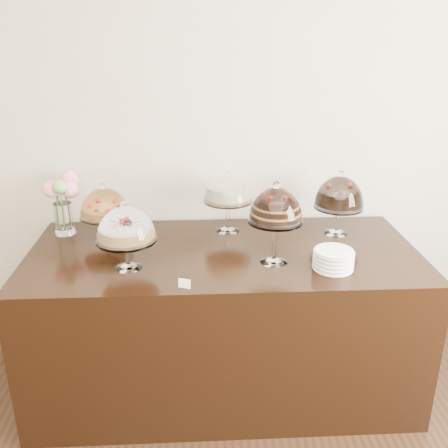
{
  "coord_description": "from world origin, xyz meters",
  "views": [
    {
      "loc": [
        -0.13,
        -0.13,
        2.06
      ],
      "look_at": [
        0.0,
        2.4,
        1.08
      ],
      "focal_mm": 40.0,
      "sensor_mm": 36.0,
      "label": 1
    }
  ],
  "objects_px": {
    "display_counter": "(224,319)",
    "cake_stand_cheesecake": "(228,192)",
    "cake_stand_dark_choco": "(339,195)",
    "cake_stand_fruit_tart": "(104,205)",
    "flower_vase": "(62,197)",
    "plate_stack": "(333,260)",
    "cake_stand_choco_layer": "(276,208)",
    "cake_stand_sugar_sponge": "(126,227)"
  },
  "relations": [
    {
      "from": "cake_stand_choco_layer",
      "to": "cake_stand_fruit_tart",
      "type": "distance_m",
      "value": 1.04
    },
    {
      "from": "cake_stand_choco_layer",
      "to": "cake_stand_cheesecake",
      "type": "height_order",
      "value": "cake_stand_choco_layer"
    },
    {
      "from": "cake_stand_dark_choco",
      "to": "cake_stand_fruit_tart",
      "type": "distance_m",
      "value": 1.4
    },
    {
      "from": "cake_stand_choco_layer",
      "to": "cake_stand_sugar_sponge",
      "type": "bearing_deg",
      "value": -178.11
    },
    {
      "from": "cake_stand_cheesecake",
      "to": "flower_vase",
      "type": "distance_m",
      "value": 1.0
    },
    {
      "from": "cake_stand_fruit_tart",
      "to": "cake_stand_cheesecake",
      "type": "bearing_deg",
      "value": 5.28
    },
    {
      "from": "cake_stand_choco_layer",
      "to": "cake_stand_fruit_tart",
      "type": "relative_size",
      "value": 1.32
    },
    {
      "from": "cake_stand_fruit_tart",
      "to": "cake_stand_sugar_sponge",
      "type": "bearing_deg",
      "value": -66.71
    },
    {
      "from": "cake_stand_sugar_sponge",
      "to": "cake_stand_choco_layer",
      "type": "xyz_separation_m",
      "value": [
        0.77,
        0.03,
        0.08
      ]
    },
    {
      "from": "plate_stack",
      "to": "cake_stand_fruit_tart",
      "type": "bearing_deg",
      "value": 158.31
    },
    {
      "from": "display_counter",
      "to": "cake_stand_cheesecake",
      "type": "distance_m",
      "value": 0.77
    },
    {
      "from": "cake_stand_dark_choco",
      "to": "flower_vase",
      "type": "distance_m",
      "value": 1.67
    },
    {
      "from": "cake_stand_sugar_sponge",
      "to": "cake_stand_fruit_tart",
      "type": "xyz_separation_m",
      "value": [
        -0.18,
        0.42,
        -0.02
      ]
    },
    {
      "from": "cake_stand_dark_choco",
      "to": "flower_vase",
      "type": "relative_size",
      "value": 1.09
    },
    {
      "from": "cake_stand_choco_layer",
      "to": "plate_stack",
      "type": "xyz_separation_m",
      "value": [
        0.3,
        -0.1,
        -0.25
      ]
    },
    {
      "from": "flower_vase",
      "to": "cake_stand_choco_layer",
      "type": "bearing_deg",
      "value": -22.0
    },
    {
      "from": "display_counter",
      "to": "cake_stand_cheesecake",
      "type": "xyz_separation_m",
      "value": [
        0.04,
        0.3,
        0.7
      ]
    },
    {
      "from": "display_counter",
      "to": "flower_vase",
      "type": "distance_m",
      "value": 1.22
    },
    {
      "from": "cake_stand_dark_choco",
      "to": "cake_stand_fruit_tart",
      "type": "height_order",
      "value": "cake_stand_dark_choco"
    },
    {
      "from": "cake_stand_sugar_sponge",
      "to": "cake_stand_choco_layer",
      "type": "distance_m",
      "value": 0.78
    },
    {
      "from": "cake_stand_cheesecake",
      "to": "plate_stack",
      "type": "bearing_deg",
      "value": -47.6
    },
    {
      "from": "cake_stand_fruit_tart",
      "to": "plate_stack",
      "type": "distance_m",
      "value": 1.35
    },
    {
      "from": "cake_stand_sugar_sponge",
      "to": "cake_stand_dark_choco",
      "type": "relative_size",
      "value": 0.93
    },
    {
      "from": "cake_stand_dark_choco",
      "to": "cake_stand_fruit_tart",
      "type": "relative_size",
      "value": 1.16
    },
    {
      "from": "cake_stand_choco_layer",
      "to": "display_counter",
      "type": "bearing_deg",
      "value": 147.9
    },
    {
      "from": "display_counter",
      "to": "cake_stand_sugar_sponge",
      "type": "relative_size",
      "value": 5.98
    },
    {
      "from": "cake_stand_sugar_sponge",
      "to": "plate_stack",
      "type": "height_order",
      "value": "cake_stand_sugar_sponge"
    },
    {
      "from": "display_counter",
      "to": "cake_stand_dark_choco",
      "type": "relative_size",
      "value": 5.56
    },
    {
      "from": "cake_stand_choco_layer",
      "to": "cake_stand_dark_choco",
      "type": "relative_size",
      "value": 1.14
    },
    {
      "from": "cake_stand_cheesecake",
      "to": "flower_vase",
      "type": "height_order",
      "value": "cake_stand_cheesecake"
    },
    {
      "from": "cake_stand_cheesecake",
      "to": "cake_stand_fruit_tart",
      "type": "height_order",
      "value": "cake_stand_cheesecake"
    },
    {
      "from": "cake_stand_sugar_sponge",
      "to": "cake_stand_fruit_tart",
      "type": "distance_m",
      "value": 0.46
    },
    {
      "from": "cake_stand_dark_choco",
      "to": "flower_vase",
      "type": "height_order",
      "value": "cake_stand_dark_choco"
    },
    {
      "from": "display_counter",
      "to": "cake_stand_fruit_tart",
      "type": "height_order",
      "value": "cake_stand_fruit_tart"
    },
    {
      "from": "cake_stand_cheesecake",
      "to": "cake_stand_dark_choco",
      "type": "bearing_deg",
      "value": -6.59
    },
    {
      "from": "cake_stand_fruit_tart",
      "to": "flower_vase",
      "type": "height_order",
      "value": "flower_vase"
    },
    {
      "from": "display_counter",
      "to": "cake_stand_choco_layer",
      "type": "distance_m",
      "value": 0.82
    },
    {
      "from": "display_counter",
      "to": "cake_stand_cheesecake",
      "type": "height_order",
      "value": "cake_stand_cheesecake"
    },
    {
      "from": "cake_stand_cheesecake",
      "to": "plate_stack",
      "type": "distance_m",
      "value": 0.79
    },
    {
      "from": "cake_stand_sugar_sponge",
      "to": "plate_stack",
      "type": "distance_m",
      "value": 1.08
    },
    {
      "from": "display_counter",
      "to": "cake_stand_fruit_tart",
      "type": "xyz_separation_m",
      "value": [
        -0.69,
        0.23,
        0.66
      ]
    },
    {
      "from": "flower_vase",
      "to": "display_counter",
      "type": "bearing_deg",
      "value": -18.91
    }
  ]
}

